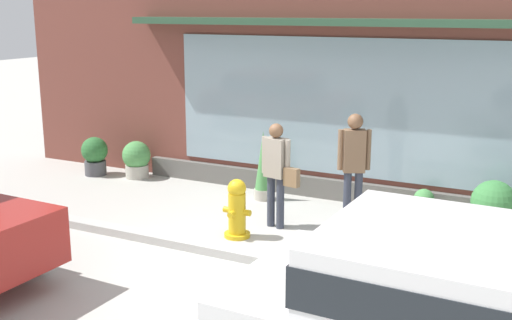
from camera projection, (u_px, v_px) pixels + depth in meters
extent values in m
plane|color=#B2AFA8|center=(264.00, 257.00, 8.58)|extent=(60.00, 60.00, 0.00)
cube|color=#B2B2AD|center=(257.00, 258.00, 8.40)|extent=(14.00, 0.24, 0.12)
cube|color=brown|center=(349.00, 44.00, 10.73)|extent=(14.00, 0.36, 5.36)
cube|color=#8CA5B2|center=(375.00, 110.00, 10.55)|extent=(7.48, 0.03, 2.35)
cube|color=#2D5138|center=(342.00, 22.00, 10.34)|extent=(8.08, 0.56, 0.12)
cube|color=#605E59|center=(340.00, 190.00, 11.12)|extent=(7.88, 0.20, 0.36)
cylinder|color=gold|center=(237.00, 235.00, 9.35)|extent=(0.38, 0.38, 0.06)
cylinder|color=gold|center=(237.00, 213.00, 9.27)|extent=(0.26, 0.26, 0.60)
sphere|color=gold|center=(237.00, 188.00, 9.18)|extent=(0.27, 0.27, 0.27)
cylinder|color=gold|center=(227.00, 210.00, 9.34)|extent=(0.10, 0.09, 0.09)
cylinder|color=gold|center=(247.00, 213.00, 9.19)|extent=(0.10, 0.09, 0.09)
cylinder|color=gold|center=(231.00, 214.00, 9.12)|extent=(0.09, 0.10, 0.09)
cylinder|color=#333847|center=(280.00, 203.00, 9.63)|extent=(0.12, 0.12, 0.80)
cylinder|color=#333847|center=(271.00, 201.00, 9.73)|extent=(0.12, 0.12, 0.80)
cube|color=#9E9384|center=(276.00, 158.00, 9.52)|extent=(0.37, 0.26, 0.60)
sphere|color=brown|center=(276.00, 131.00, 9.42)|extent=(0.22, 0.22, 0.22)
cylinder|color=#9E9384|center=(288.00, 159.00, 9.38)|extent=(0.08, 0.08, 0.57)
cylinder|color=#9E9384|center=(264.00, 155.00, 9.65)|extent=(0.08, 0.08, 0.57)
cube|color=#846647|center=(292.00, 177.00, 9.37)|extent=(0.26, 0.15, 0.28)
cylinder|color=#333847|center=(358.00, 199.00, 9.72)|extent=(0.12, 0.12, 0.86)
cylinder|color=#333847|center=(347.00, 199.00, 9.72)|extent=(0.12, 0.12, 0.86)
cube|color=brown|center=(354.00, 151.00, 9.54)|extent=(0.38, 0.32, 0.65)
sphere|color=brown|center=(355.00, 121.00, 9.44)|extent=(0.23, 0.23, 0.23)
cylinder|color=brown|center=(368.00, 150.00, 9.54)|extent=(0.08, 0.08, 0.62)
cylinder|color=brown|center=(340.00, 150.00, 9.54)|extent=(0.08, 0.08, 0.62)
cylinder|color=black|center=(26.00, 248.00, 8.01)|extent=(0.66, 0.20, 0.66)
cube|color=white|center=(478.00, 276.00, 4.71)|extent=(2.34, 1.75, 0.58)
cube|color=#1E2328|center=(478.00, 276.00, 4.71)|extent=(2.38, 1.77, 0.32)
cylinder|color=black|center=(372.00, 315.00, 6.26)|extent=(0.67, 0.19, 0.66)
cylinder|color=#4C4C51|center=(96.00, 168.00, 12.80)|extent=(0.43, 0.43, 0.29)
sphere|color=#2D6B33|center=(94.00, 150.00, 12.71)|extent=(0.53, 0.53, 0.53)
cylinder|color=#B7B2A3|center=(137.00, 171.00, 12.59)|extent=(0.45, 0.45, 0.26)
sphere|color=#4C934C|center=(136.00, 155.00, 12.52)|extent=(0.56, 0.56, 0.56)
sphere|color=#E5C64C|center=(131.00, 151.00, 12.33)|extent=(0.11, 0.11, 0.11)
sphere|color=white|center=(130.00, 151.00, 12.45)|extent=(0.12, 0.12, 0.12)
cylinder|color=#9E6042|center=(423.00, 212.00, 10.13)|extent=(0.31, 0.31, 0.21)
sphere|color=#4C934C|center=(424.00, 199.00, 10.08)|extent=(0.33, 0.33, 0.33)
sphere|color=#DB4C7A|center=(429.00, 195.00, 10.08)|extent=(0.08, 0.08, 0.08)
sphere|color=white|center=(422.00, 195.00, 10.03)|extent=(0.09, 0.09, 0.09)
sphere|color=#B266B7|center=(427.00, 197.00, 10.02)|extent=(0.09, 0.09, 0.09)
cylinder|color=#B7B2A3|center=(263.00, 194.00, 11.17)|extent=(0.32, 0.32, 0.19)
cone|color=#4C934C|center=(263.00, 160.00, 11.03)|extent=(0.29, 0.29, 1.03)
cylinder|color=#33473D|center=(491.00, 227.00, 9.45)|extent=(0.51, 0.51, 0.21)
sphere|color=#3D8442|center=(494.00, 202.00, 9.36)|extent=(0.66, 0.66, 0.66)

